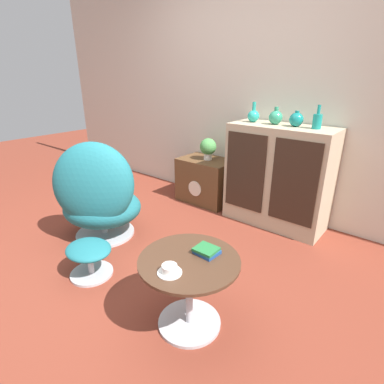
{
  "coord_description": "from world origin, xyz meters",
  "views": [
    {
      "loc": [
        1.63,
        -1.23,
        1.45
      ],
      "look_at": [
        0.2,
        0.51,
        0.55
      ],
      "focal_mm": 28.0,
      "sensor_mm": 36.0,
      "label": 1
    }
  ],
  "objects_px": {
    "coffee_table": "(189,283)",
    "vase_leftmost": "(253,116)",
    "vase_inner_left": "(276,117)",
    "ottoman": "(89,254)",
    "vase_inner_right": "(296,120)",
    "sideboard": "(278,176)",
    "potted_plant": "(208,147)",
    "tv_console": "(206,180)",
    "book_stack": "(207,251)",
    "vase_rightmost": "(317,121)",
    "egg_chair": "(98,197)",
    "teacup": "(170,270)"
  },
  "relations": [
    {
      "from": "ottoman",
      "to": "coffee_table",
      "type": "distance_m",
      "value": 0.91
    },
    {
      "from": "egg_chair",
      "to": "potted_plant",
      "type": "xyz_separation_m",
      "value": [
        0.22,
        1.34,
        0.24
      ]
    },
    {
      "from": "coffee_table",
      "to": "vase_inner_left",
      "type": "height_order",
      "value": "vase_inner_left"
    },
    {
      "from": "sideboard",
      "to": "egg_chair",
      "type": "relative_size",
      "value": 1.04
    },
    {
      "from": "coffee_table",
      "to": "vase_leftmost",
      "type": "height_order",
      "value": "vase_leftmost"
    },
    {
      "from": "book_stack",
      "to": "vase_rightmost",
      "type": "bearing_deg",
      "value": 88.15
    },
    {
      "from": "coffee_table",
      "to": "potted_plant",
      "type": "distance_m",
      "value": 1.97
    },
    {
      "from": "ottoman",
      "to": "coffee_table",
      "type": "bearing_deg",
      "value": 6.73
    },
    {
      "from": "vase_inner_left",
      "to": "potted_plant",
      "type": "relative_size",
      "value": 0.65
    },
    {
      "from": "coffee_table",
      "to": "vase_rightmost",
      "type": "distance_m",
      "value": 1.78
    },
    {
      "from": "vase_leftmost",
      "to": "teacup",
      "type": "xyz_separation_m",
      "value": [
        0.53,
        -1.77,
        -0.57
      ]
    },
    {
      "from": "tv_console",
      "to": "ottoman",
      "type": "distance_m",
      "value": 1.73
    },
    {
      "from": "ottoman",
      "to": "vase_rightmost",
      "type": "bearing_deg",
      "value": 60.17
    },
    {
      "from": "vase_inner_right",
      "to": "potted_plant",
      "type": "xyz_separation_m",
      "value": [
        -0.98,
        0.0,
        -0.4
      ]
    },
    {
      "from": "vase_inner_left",
      "to": "book_stack",
      "type": "distance_m",
      "value": 1.64
    },
    {
      "from": "ottoman",
      "to": "potted_plant",
      "type": "relative_size",
      "value": 1.49
    },
    {
      "from": "vase_rightmost",
      "to": "potted_plant",
      "type": "relative_size",
      "value": 0.82
    },
    {
      "from": "sideboard",
      "to": "vase_inner_right",
      "type": "height_order",
      "value": "vase_inner_right"
    },
    {
      "from": "vase_leftmost",
      "to": "potted_plant",
      "type": "xyz_separation_m",
      "value": [
        -0.55,
        0.0,
        -0.4
      ]
    },
    {
      "from": "vase_inner_left",
      "to": "vase_inner_right",
      "type": "xyz_separation_m",
      "value": [
        0.2,
        0.0,
        -0.0
      ]
    },
    {
      "from": "tv_console",
      "to": "ottoman",
      "type": "xyz_separation_m",
      "value": [
        0.19,
        -1.72,
        -0.07
      ]
    },
    {
      "from": "vase_inner_left",
      "to": "book_stack",
      "type": "xyz_separation_m",
      "value": [
        0.33,
        -1.5,
        -0.57
      ]
    },
    {
      "from": "ottoman",
      "to": "coffee_table",
      "type": "relative_size",
      "value": 0.63
    },
    {
      "from": "tv_console",
      "to": "vase_rightmost",
      "type": "bearing_deg",
      "value": -0.22
    },
    {
      "from": "vase_rightmost",
      "to": "book_stack",
      "type": "bearing_deg",
      "value": -91.85
    },
    {
      "from": "sideboard",
      "to": "coffee_table",
      "type": "relative_size",
      "value": 1.71
    },
    {
      "from": "ottoman",
      "to": "vase_inner_left",
      "type": "bearing_deg",
      "value": 70.65
    },
    {
      "from": "vase_leftmost",
      "to": "teacup",
      "type": "height_order",
      "value": "vase_leftmost"
    },
    {
      "from": "ottoman",
      "to": "vase_inner_right",
      "type": "bearing_deg",
      "value": 64.99
    },
    {
      "from": "vase_rightmost",
      "to": "vase_inner_right",
      "type": "bearing_deg",
      "value": 180.0
    },
    {
      "from": "potted_plant",
      "to": "book_stack",
      "type": "height_order",
      "value": "potted_plant"
    },
    {
      "from": "coffee_table",
      "to": "book_stack",
      "type": "bearing_deg",
      "value": 69.6
    },
    {
      "from": "tv_console",
      "to": "vase_inner_right",
      "type": "bearing_deg",
      "value": -0.26
    },
    {
      "from": "egg_chair",
      "to": "tv_console",
      "type": "bearing_deg",
      "value": 81.14
    },
    {
      "from": "egg_chair",
      "to": "vase_inner_left",
      "type": "distance_m",
      "value": 1.79
    },
    {
      "from": "egg_chair",
      "to": "coffee_table",
      "type": "xyz_separation_m",
      "value": [
        1.3,
        -0.28,
        -0.11
      ]
    },
    {
      "from": "ottoman",
      "to": "coffee_table",
      "type": "height_order",
      "value": "coffee_table"
    },
    {
      "from": "coffee_table",
      "to": "vase_inner_right",
      "type": "bearing_deg",
      "value": 93.34
    },
    {
      "from": "vase_inner_left",
      "to": "teacup",
      "type": "bearing_deg",
      "value": -80.6
    },
    {
      "from": "vase_leftmost",
      "to": "potted_plant",
      "type": "bearing_deg",
      "value": 179.48
    },
    {
      "from": "ottoman",
      "to": "vase_inner_left",
      "type": "xyz_separation_m",
      "value": [
        0.6,
        1.72,
        0.88
      ]
    },
    {
      "from": "vase_inner_left",
      "to": "book_stack",
      "type": "relative_size",
      "value": 1.18
    },
    {
      "from": "tv_console",
      "to": "vase_inner_left",
      "type": "relative_size",
      "value": 3.89
    },
    {
      "from": "coffee_table",
      "to": "potted_plant",
      "type": "xyz_separation_m",
      "value": [
        -1.07,
        1.62,
        0.35
      ]
    },
    {
      "from": "potted_plant",
      "to": "book_stack",
      "type": "relative_size",
      "value": 1.81
    },
    {
      "from": "egg_chair",
      "to": "vase_leftmost",
      "type": "relative_size",
      "value": 5.01
    },
    {
      "from": "egg_chair",
      "to": "ottoman",
      "type": "height_order",
      "value": "egg_chair"
    },
    {
      "from": "vase_rightmost",
      "to": "potted_plant",
      "type": "height_order",
      "value": "vase_rightmost"
    },
    {
      "from": "sideboard",
      "to": "teacup",
      "type": "bearing_deg",
      "value": -83.36
    },
    {
      "from": "vase_leftmost",
      "to": "vase_inner_left",
      "type": "relative_size",
      "value": 1.19
    }
  ]
}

